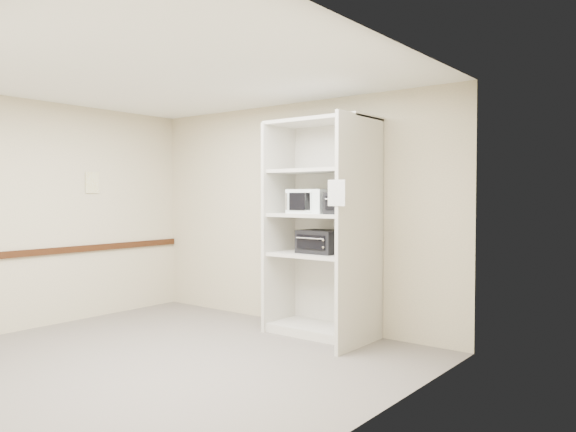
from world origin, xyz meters
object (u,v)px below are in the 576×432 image
Objects in this scene: shelving_unit at (325,235)px; microwave at (311,201)px; toaster_oven_lower at (321,242)px; toaster_oven_upper at (346,203)px.

shelving_unit is 5.35× the size of microwave.
toaster_oven_upper is at bearing -7.12° from toaster_oven_lower.
shelving_unit is at bearing 166.71° from toaster_oven_upper.
toaster_oven_lower is (0.10, 0.06, -0.45)m from microwave.
shelving_unit is 5.85× the size of toaster_oven_upper.
shelving_unit is at bearing -16.68° from toaster_oven_lower.
shelving_unit is at bearing 6.17° from microwave.
shelving_unit is 5.13× the size of toaster_oven_lower.
shelving_unit is 0.47m from toaster_oven_upper.
toaster_oven_upper reaches higher than toaster_oven_lower.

